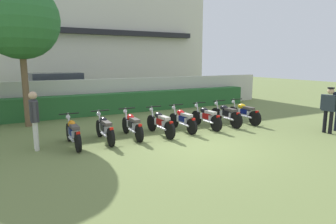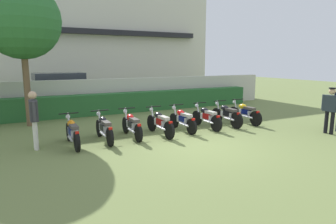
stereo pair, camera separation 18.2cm
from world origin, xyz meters
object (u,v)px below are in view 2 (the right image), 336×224
motorcycle_in_row_3 (160,122)px  inspector_person (34,115)px  motorcycle_in_row_0 (72,132)px  motorcycle_in_row_7 (245,112)px  motorcycle_in_row_4 (183,119)px  motorcycle_in_row_6 (227,114)px  motorcycle_in_row_5 (206,117)px  officer_0 (331,107)px  motorcycle_in_row_1 (104,128)px  parked_car (62,89)px  tree_far_side (22,21)px  motorcycle_in_row_2 (132,125)px

motorcycle_in_row_3 → inspector_person: 4.01m
motorcycle_in_row_0 → motorcycle_in_row_7: (6.94, 0.14, 0.00)m
motorcycle_in_row_7 → inspector_person: size_ratio=1.11×
motorcycle_in_row_0 → motorcycle_in_row_4: size_ratio=1.05×
motorcycle_in_row_4 → motorcycle_in_row_6: bearing=-91.8°
motorcycle_in_row_5 → officer_0: 4.37m
motorcycle_in_row_6 → officer_0: 3.67m
motorcycle_in_row_5 → motorcycle_in_row_1: bearing=88.5°
parked_car → motorcycle_in_row_1: 8.76m
motorcycle_in_row_0 → officer_0: (8.36, -2.63, 0.53)m
parked_car → motorcycle_in_row_6: size_ratio=2.51×
tree_far_side → motorcycle_in_row_0: (1.02, -3.73, -3.61)m
officer_0 → motorcycle_in_row_4: bearing=-36.6°
motorcycle_in_row_1 → motorcycle_in_row_4: size_ratio=1.06×
motorcycle_in_row_1 → motorcycle_in_row_2: motorcycle_in_row_1 is taller
motorcycle_in_row_3 → motorcycle_in_row_6: bearing=-89.5°
motorcycle_in_row_4 → motorcycle_in_row_5: motorcycle_in_row_5 is taller
tree_far_side → motorcycle_in_row_5: (6.00, -3.64, -3.61)m
motorcycle_in_row_1 → motorcycle_in_row_2: 0.96m
motorcycle_in_row_7 → parked_car: bearing=34.4°
motorcycle_in_row_0 → officer_0: officer_0 is taller
motorcycle_in_row_4 → inspector_person: bearing=88.1°
parked_car → tree_far_side: size_ratio=0.83×
motorcycle_in_row_7 → tree_far_side: bearing=65.6°
motorcycle_in_row_0 → motorcycle_in_row_7: size_ratio=1.00×
tree_far_side → motorcycle_in_row_6: (6.98, -3.63, -3.59)m
motorcycle_in_row_6 → parked_car: bearing=28.6°
motorcycle_in_row_0 → motorcycle_in_row_4: (3.94, 0.12, -0.01)m
motorcycle_in_row_1 → motorcycle_in_row_3: size_ratio=1.00×
motorcycle_in_row_4 → officer_0: bearing=-123.1°
inspector_person → motorcycle_in_row_4: bearing=-0.7°
motorcycle_in_row_4 → inspector_person: inspector_person is taller
tree_far_side → inspector_person: tree_far_side is taller
motorcycle_in_row_6 → motorcycle_in_row_0: bearing=89.9°
motorcycle_in_row_2 → motorcycle_in_row_4: size_ratio=1.05×
motorcycle_in_row_5 → motorcycle_in_row_6: size_ratio=1.00×
motorcycle_in_row_0 → motorcycle_in_row_6: 5.96m
motorcycle_in_row_6 → motorcycle_in_row_7: (0.98, 0.04, -0.01)m
motorcycle_in_row_1 → motorcycle_in_row_3: (1.95, -0.10, 0.00)m
tree_far_side → motorcycle_in_row_4: (4.96, -3.61, -3.61)m
parked_car → motorcycle_in_row_1: parked_car is taller
motorcycle_in_row_5 → motorcycle_in_row_7: motorcycle_in_row_7 is taller
motorcycle_in_row_2 → motorcycle_in_row_3: size_ratio=0.99×
inspector_person → motorcycle_in_row_0: bearing=-10.0°
motorcycle_in_row_1 → motorcycle_in_row_6: bearing=-89.1°
motorcycle_in_row_0 → motorcycle_in_row_1: bearing=-85.4°
parked_car → motorcycle_in_row_2: (1.00, -8.69, -0.50)m
motorcycle_in_row_3 → motorcycle_in_row_7: bearing=-89.5°
motorcycle_in_row_0 → motorcycle_in_row_7: bearing=-89.3°
parked_car → officer_0: parked_car is taller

